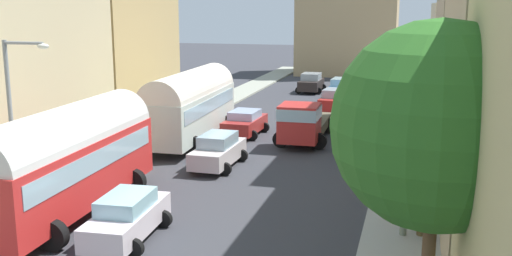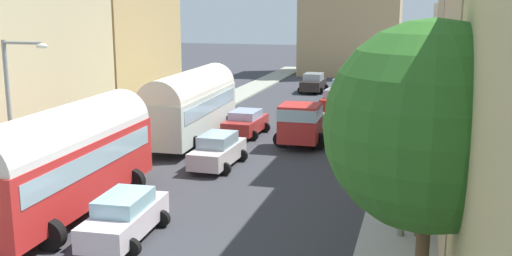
{
  "view_description": "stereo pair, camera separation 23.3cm",
  "coord_description": "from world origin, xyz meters",
  "px_view_note": "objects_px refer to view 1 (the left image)",
  "views": [
    {
      "loc": [
        7.43,
        -8.99,
        7.58
      ],
      "look_at": [
        0.0,
        18.3,
        1.65
      ],
      "focal_mm": 41.14,
      "sensor_mm": 36.0,
      "label": 1
    },
    {
      "loc": [
        7.65,
        -8.93,
        7.58
      ],
      "look_at": [
        0.0,
        18.3,
        1.65
      ],
      "focal_mm": 41.14,
      "sensor_mm": 36.0,
      "label": 2
    }
  ],
  "objects_px": {
    "car_4": "(218,151)",
    "pedestrian_0": "(404,208)",
    "car_0": "(333,101)",
    "car_1": "(341,88)",
    "car_2": "(352,80)",
    "pedestrian_1": "(395,144)",
    "car_5": "(245,123)",
    "parked_bus_0": "(66,157)",
    "parked_bus_1": "(190,103)",
    "car_3": "(127,217)",
    "streetlamp_near": "(16,112)",
    "pedestrian_3": "(402,116)",
    "cargo_truck_0": "(304,121)",
    "car_6": "(311,83)",
    "pedestrian_2": "(420,120)"
  },
  "relations": [
    {
      "from": "car_1",
      "to": "car_2",
      "type": "relative_size",
      "value": 1.13
    },
    {
      "from": "parked_bus_0",
      "to": "pedestrian_1",
      "type": "height_order",
      "value": "parked_bus_0"
    },
    {
      "from": "parked_bus_0",
      "to": "car_5",
      "type": "xyz_separation_m",
      "value": [
        2.42,
        14.68,
        -1.45
      ]
    },
    {
      "from": "car_0",
      "to": "pedestrian_3",
      "type": "relative_size",
      "value": 2.1
    },
    {
      "from": "parked_bus_0",
      "to": "pedestrian_0",
      "type": "xyz_separation_m",
      "value": [
        11.89,
        0.96,
        -1.17
      ]
    },
    {
      "from": "car_4",
      "to": "pedestrian_0",
      "type": "distance_m",
      "value": 11.04
    },
    {
      "from": "parked_bus_0",
      "to": "pedestrian_3",
      "type": "relative_size",
      "value": 5.49
    },
    {
      "from": "car_2",
      "to": "car_6",
      "type": "bearing_deg",
      "value": -132.26
    },
    {
      "from": "car_0",
      "to": "car_3",
      "type": "xyz_separation_m",
      "value": [
        -3.28,
        -25.3,
        -0.05
      ]
    },
    {
      "from": "car_0",
      "to": "pedestrian_1",
      "type": "distance_m",
      "value": 14.43
    },
    {
      "from": "car_4",
      "to": "car_5",
      "type": "distance_m",
      "value": 7.04
    },
    {
      "from": "parked_bus_1",
      "to": "streetlamp_near",
      "type": "xyz_separation_m",
      "value": [
        -1.58,
        -12.73,
        1.64
      ]
    },
    {
      "from": "parked_bus_1",
      "to": "pedestrian_3",
      "type": "height_order",
      "value": "parked_bus_1"
    },
    {
      "from": "parked_bus_0",
      "to": "car_2",
      "type": "xyz_separation_m",
      "value": [
        6.39,
        36.86,
        -1.47
      ]
    },
    {
      "from": "cargo_truck_0",
      "to": "pedestrian_0",
      "type": "distance_m",
      "value": 13.85
    },
    {
      "from": "car_2",
      "to": "car_6",
      "type": "xyz_separation_m",
      "value": [
        -3.26,
        -3.59,
        0.09
      ]
    },
    {
      "from": "parked_bus_0",
      "to": "pedestrian_2",
      "type": "relative_size",
      "value": 5.5
    },
    {
      "from": "car_4",
      "to": "pedestrian_0",
      "type": "height_order",
      "value": "pedestrian_0"
    },
    {
      "from": "car_1",
      "to": "pedestrian_0",
      "type": "relative_size",
      "value": 2.33
    },
    {
      "from": "car_0",
      "to": "car_4",
      "type": "relative_size",
      "value": 0.91
    },
    {
      "from": "cargo_truck_0",
      "to": "car_2",
      "type": "distance_m",
      "value": 23.3
    },
    {
      "from": "pedestrian_0",
      "to": "pedestrian_3",
      "type": "xyz_separation_m",
      "value": [
        -0.48,
        16.95,
        -0.04
      ]
    },
    {
      "from": "car_3",
      "to": "pedestrian_3",
      "type": "bearing_deg",
      "value": 66.94
    },
    {
      "from": "car_1",
      "to": "car_5",
      "type": "xyz_separation_m",
      "value": [
        -3.7,
        -16.06,
        -0.05
      ]
    },
    {
      "from": "car_2",
      "to": "streetlamp_near",
      "type": "xyz_separation_m",
      "value": [
        -8.07,
        -37.19,
        3.1
      ]
    },
    {
      "from": "pedestrian_1",
      "to": "pedestrian_3",
      "type": "relative_size",
      "value": 1.04
    },
    {
      "from": "parked_bus_1",
      "to": "car_1",
      "type": "xyz_separation_m",
      "value": [
        6.22,
        18.34,
        -1.39
      ]
    },
    {
      "from": "parked_bus_0",
      "to": "car_0",
      "type": "xyz_separation_m",
      "value": [
        6.42,
        23.77,
        -1.38
      ]
    },
    {
      "from": "car_2",
      "to": "car_6",
      "type": "height_order",
      "value": "car_6"
    },
    {
      "from": "car_5",
      "to": "pedestrian_0",
      "type": "xyz_separation_m",
      "value": [
        9.47,
        -13.73,
        0.29
      ]
    },
    {
      "from": "car_2",
      "to": "car_4",
      "type": "xyz_separation_m",
      "value": [
        -3.25,
        -29.18,
        0.06
      ]
    },
    {
      "from": "car_2",
      "to": "pedestrian_1",
      "type": "height_order",
      "value": "pedestrian_1"
    },
    {
      "from": "parked_bus_0",
      "to": "pedestrian_3",
      "type": "xyz_separation_m",
      "value": [
        11.41,
        17.9,
        -1.2
      ]
    },
    {
      "from": "car_2",
      "to": "car_6",
      "type": "distance_m",
      "value": 4.85
    },
    {
      "from": "streetlamp_near",
      "to": "car_4",
      "type": "bearing_deg",
      "value": 58.96
    },
    {
      "from": "car_2",
      "to": "pedestrian_3",
      "type": "relative_size",
      "value": 2.15
    },
    {
      "from": "car_5",
      "to": "parked_bus_0",
      "type": "bearing_deg",
      "value": -99.36
    },
    {
      "from": "parked_bus_0",
      "to": "car_4",
      "type": "xyz_separation_m",
      "value": [
        3.14,
        7.68,
        -1.41
      ]
    },
    {
      "from": "car_0",
      "to": "pedestrian_2",
      "type": "xyz_separation_m",
      "value": [
        6.01,
        -6.65,
        0.16
      ]
    },
    {
      "from": "car_6",
      "to": "car_1",
      "type": "bearing_deg",
      "value": -40.21
    },
    {
      "from": "parked_bus_1",
      "to": "pedestrian_2",
      "type": "xyz_separation_m",
      "value": [
        12.53,
        4.72,
        -1.21
      ]
    },
    {
      "from": "cargo_truck_0",
      "to": "car_6",
      "type": "relative_size",
      "value": 1.81
    },
    {
      "from": "parked_bus_1",
      "to": "car_5",
      "type": "bearing_deg",
      "value": 42.14
    },
    {
      "from": "pedestrian_0",
      "to": "pedestrian_1",
      "type": "height_order",
      "value": "same"
    },
    {
      "from": "parked_bus_1",
      "to": "car_5",
      "type": "relative_size",
      "value": 2.47
    },
    {
      "from": "car_1",
      "to": "car_6",
      "type": "relative_size",
      "value": 1.1
    },
    {
      "from": "parked_bus_1",
      "to": "pedestrian_2",
      "type": "height_order",
      "value": "parked_bus_1"
    },
    {
      "from": "parked_bus_0",
      "to": "car_1",
      "type": "height_order",
      "value": "parked_bus_0"
    },
    {
      "from": "cargo_truck_0",
      "to": "car_3",
      "type": "bearing_deg",
      "value": -101.33
    },
    {
      "from": "car_3",
      "to": "car_1",
      "type": "bearing_deg",
      "value": 84.71
    }
  ]
}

